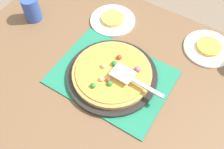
{
  "coord_description": "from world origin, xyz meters",
  "views": [
    {
      "loc": [
        0.32,
        -0.51,
        1.66
      ],
      "look_at": [
        0.0,
        0.0,
        0.77
      ],
      "focal_mm": 41.59,
      "sensor_mm": 36.0,
      "label": 1
    }
  ],
  "objects_px": {
    "plate_far_right": "(208,48)",
    "served_slice_left": "(113,18)",
    "pizza": "(112,73)",
    "pizza_pan": "(112,75)",
    "served_slice_right": "(209,47)",
    "pizza_server": "(133,79)",
    "cup_near": "(31,9)",
    "plate_near_left": "(113,20)"
  },
  "relations": [
    {
      "from": "pizza_pan",
      "to": "served_slice_left",
      "type": "height_order",
      "value": "served_slice_left"
    },
    {
      "from": "plate_far_right",
      "to": "cup_near",
      "type": "bearing_deg",
      "value": -161.64
    },
    {
      "from": "served_slice_right",
      "to": "pizza_server",
      "type": "distance_m",
      "value": 0.42
    },
    {
      "from": "pizza",
      "to": "served_slice_right",
      "type": "relative_size",
      "value": 3.0
    },
    {
      "from": "cup_near",
      "to": "pizza",
      "type": "bearing_deg",
      "value": -10.38
    },
    {
      "from": "pizza",
      "to": "pizza_pan",
      "type": "bearing_deg",
      "value": -177.01
    },
    {
      "from": "served_slice_left",
      "to": "plate_far_right",
      "type": "bearing_deg",
      "value": 9.52
    },
    {
      "from": "plate_far_right",
      "to": "served_slice_left",
      "type": "bearing_deg",
      "value": -170.48
    },
    {
      "from": "pizza_pan",
      "to": "served_slice_right",
      "type": "bearing_deg",
      "value": 51.42
    },
    {
      "from": "served_slice_left",
      "to": "pizza_server",
      "type": "relative_size",
      "value": 0.47
    },
    {
      "from": "pizza_pan",
      "to": "plate_near_left",
      "type": "distance_m",
      "value": 0.33
    },
    {
      "from": "plate_near_left",
      "to": "pizza_pan",
      "type": "bearing_deg",
      "value": -58.52
    },
    {
      "from": "plate_near_left",
      "to": "cup_near",
      "type": "distance_m",
      "value": 0.39
    },
    {
      "from": "pizza_pan",
      "to": "served_slice_right",
      "type": "height_order",
      "value": "served_slice_right"
    },
    {
      "from": "plate_far_right",
      "to": "pizza",
      "type": "bearing_deg",
      "value": -128.52
    },
    {
      "from": "plate_far_right",
      "to": "cup_near",
      "type": "xyz_separation_m",
      "value": [
        -0.8,
        -0.27,
        0.06
      ]
    },
    {
      "from": "pizza",
      "to": "pizza_server",
      "type": "xyz_separation_m",
      "value": [
        0.1,
        -0.0,
        0.03
      ]
    },
    {
      "from": "pizza_pan",
      "to": "plate_far_right",
      "type": "relative_size",
      "value": 1.73
    },
    {
      "from": "plate_far_right",
      "to": "pizza_server",
      "type": "distance_m",
      "value": 0.42
    },
    {
      "from": "pizza_pan",
      "to": "plate_far_right",
      "type": "xyz_separation_m",
      "value": [
        0.29,
        0.36,
        -0.01
      ]
    },
    {
      "from": "pizza_pan",
      "to": "plate_far_right",
      "type": "bearing_deg",
      "value": 51.42
    },
    {
      "from": "plate_far_right",
      "to": "served_slice_left",
      "type": "xyz_separation_m",
      "value": [
        -0.46,
        -0.08,
        0.01
      ]
    },
    {
      "from": "pizza_pan",
      "to": "pizza_server",
      "type": "xyz_separation_m",
      "value": [
        0.1,
        -0.0,
        0.06
      ]
    },
    {
      "from": "pizza",
      "to": "plate_near_left",
      "type": "distance_m",
      "value": 0.33
    },
    {
      "from": "plate_near_left",
      "to": "cup_near",
      "type": "bearing_deg",
      "value": -151.01
    },
    {
      "from": "pizza",
      "to": "served_slice_right",
      "type": "distance_m",
      "value": 0.46
    },
    {
      "from": "pizza",
      "to": "served_slice_left",
      "type": "bearing_deg",
      "value": 121.58
    },
    {
      "from": "pizza_pan",
      "to": "plate_near_left",
      "type": "xyz_separation_m",
      "value": [
        -0.17,
        0.28,
        -0.01
      ]
    },
    {
      "from": "plate_far_right",
      "to": "served_slice_left",
      "type": "height_order",
      "value": "served_slice_left"
    },
    {
      "from": "pizza_server",
      "to": "cup_near",
      "type": "bearing_deg",
      "value": 170.78
    },
    {
      "from": "plate_near_left",
      "to": "served_slice_right",
      "type": "height_order",
      "value": "served_slice_right"
    },
    {
      "from": "pizza",
      "to": "plate_far_right",
      "type": "bearing_deg",
      "value": 51.48
    },
    {
      "from": "plate_far_right",
      "to": "cup_near",
      "type": "height_order",
      "value": "cup_near"
    },
    {
      "from": "cup_near",
      "to": "pizza_server",
      "type": "relative_size",
      "value": 0.52
    },
    {
      "from": "plate_near_left",
      "to": "served_slice_right",
      "type": "bearing_deg",
      "value": 9.52
    },
    {
      "from": "served_slice_left",
      "to": "plate_near_left",
      "type": "bearing_deg",
      "value": 0.0
    },
    {
      "from": "pizza",
      "to": "plate_near_left",
      "type": "bearing_deg",
      "value": 121.58
    },
    {
      "from": "pizza_pan",
      "to": "served_slice_right",
      "type": "relative_size",
      "value": 3.45
    },
    {
      "from": "pizza_pan",
      "to": "cup_near",
      "type": "bearing_deg",
      "value": 169.6
    },
    {
      "from": "plate_near_left",
      "to": "pizza_server",
      "type": "relative_size",
      "value": 0.95
    },
    {
      "from": "cup_near",
      "to": "pizza_server",
      "type": "xyz_separation_m",
      "value": [
        0.61,
        -0.1,
        0.01
      ]
    },
    {
      "from": "plate_far_right",
      "to": "pizza_server",
      "type": "height_order",
      "value": "pizza_server"
    }
  ]
}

